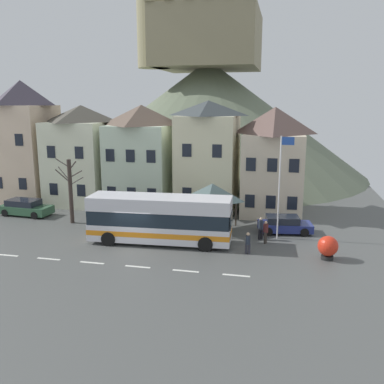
% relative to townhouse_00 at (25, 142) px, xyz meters
% --- Properties ---
extents(ground_plane, '(40.00, 60.00, 0.07)m').
position_rel_townhouse_00_xyz_m(ground_plane, '(15.39, -11.74, -5.98)').
color(ground_plane, '#4E504E').
extents(townhouse_00, '(5.19, 5.54, 11.89)m').
position_rel_townhouse_00_xyz_m(townhouse_00, '(0.00, 0.00, 0.00)').
color(townhouse_00, beige).
rests_on(townhouse_00, ground_plane).
extents(townhouse_01, '(5.56, 6.92, 9.54)m').
position_rel_townhouse_00_xyz_m(townhouse_01, '(5.89, 0.69, -1.18)').
color(townhouse_01, '#E5E7C5').
rests_on(townhouse_01, ground_plane).
extents(townhouse_02, '(5.67, 6.34, 9.57)m').
position_rel_townhouse_00_xyz_m(townhouse_02, '(12.14, 0.40, -1.16)').
color(townhouse_02, beige).
rests_on(townhouse_02, ground_plane).
extents(townhouse_03, '(5.15, 5.75, 9.96)m').
position_rel_townhouse_00_xyz_m(townhouse_03, '(18.50, 0.11, -0.97)').
color(townhouse_03, beige).
rests_on(townhouse_03, ground_plane).
extents(townhouse_04, '(5.18, 6.63, 9.41)m').
position_rel_townhouse_00_xyz_m(townhouse_04, '(24.35, 0.54, -1.24)').
color(townhouse_04, beige).
rests_on(townhouse_04, ground_plane).
extents(hilltop_castle, '(42.62, 42.62, 22.40)m').
position_rel_townhouse_00_xyz_m(hilltop_castle, '(14.69, 20.59, 2.25)').
color(hilltop_castle, '#646F58').
rests_on(hilltop_castle, ground_plane).
extents(transit_bus, '(10.17, 3.20, 3.36)m').
position_rel_townhouse_00_xyz_m(transit_bus, '(16.94, -9.86, -4.25)').
color(transit_bus, silver).
rests_on(transit_bus, ground_plane).
extents(bus_shelter, '(3.60, 3.60, 3.72)m').
position_rel_townhouse_00_xyz_m(bus_shelter, '(20.02, -6.17, -2.91)').
color(bus_shelter, '#473D33').
rests_on(bus_shelter, ground_plane).
extents(parked_car_00, '(4.68, 2.23, 1.40)m').
position_rel_townhouse_00_xyz_m(parked_car_00, '(3.14, -5.29, -5.26)').
color(parked_car_00, '#30593C').
rests_on(parked_car_00, ground_plane).
extents(parked_car_01, '(4.60, 1.94, 1.22)m').
position_rel_townhouse_00_xyz_m(parked_car_01, '(11.81, -4.54, -5.34)').
color(parked_car_01, slate).
rests_on(parked_car_01, ground_plane).
extents(parked_car_02, '(4.27, 2.43, 1.30)m').
position_rel_townhouse_00_xyz_m(parked_car_02, '(25.50, -5.52, -5.31)').
color(parked_car_02, navy).
rests_on(parked_car_02, ground_plane).
extents(pedestrian_00, '(0.36, 0.30, 1.47)m').
position_rel_townhouse_00_xyz_m(pedestrian_00, '(23.21, -10.76, -5.17)').
color(pedestrian_00, '#2D2D38').
rests_on(pedestrian_00, ground_plane).
extents(pedestrian_01, '(0.35, 0.37, 1.61)m').
position_rel_townhouse_00_xyz_m(pedestrian_01, '(24.23, -8.33, -5.04)').
color(pedestrian_01, '#38332D').
rests_on(pedestrian_01, ground_plane).
extents(pedestrian_02, '(0.34, 0.32, 1.66)m').
position_rel_townhouse_00_xyz_m(pedestrian_02, '(23.84, -7.60, -5.06)').
color(pedestrian_02, black).
rests_on(pedestrian_02, ground_plane).
extents(pedestrian_03, '(0.31, 0.32, 1.52)m').
position_rel_townhouse_00_xyz_m(pedestrian_03, '(20.72, -7.46, -5.07)').
color(pedestrian_03, black).
rests_on(pedestrian_03, ground_plane).
extents(public_bench, '(1.50, 0.48, 0.87)m').
position_rel_townhouse_00_xyz_m(public_bench, '(19.25, -4.54, -5.48)').
color(public_bench, '#33473D').
rests_on(public_bench, ground_plane).
extents(flagpole, '(0.95, 0.10, 7.49)m').
position_rel_townhouse_00_xyz_m(flagpole, '(25.10, -7.00, -1.63)').
color(flagpole, silver).
rests_on(flagpole, ground_plane).
extents(harbour_buoy, '(1.28, 1.28, 1.53)m').
position_rel_townhouse_00_xyz_m(harbour_buoy, '(28.24, -10.66, -5.10)').
color(harbour_buoy, black).
rests_on(harbour_buoy, ground_plane).
extents(bare_tree_00, '(2.43, 1.51, 5.46)m').
position_rel_townhouse_00_xyz_m(bare_tree_00, '(8.34, -6.62, -3.18)').
color(bare_tree_00, '#382D28').
rests_on(bare_tree_00, ground_plane).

